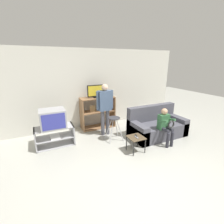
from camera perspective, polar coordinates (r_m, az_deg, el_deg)
ground_plane at (r=3.46m, az=14.31°, el=-22.82°), size 18.00×18.00×0.00m
wall_back at (r=5.61m, az=-6.38°, el=8.09°), size 6.40×0.06×2.60m
tv_stand at (r=4.68m, az=-19.44°, el=-8.09°), size 0.99×0.47×0.54m
television_main at (r=4.48m, az=-20.16°, el=-2.20°), size 0.64×0.53×0.49m
media_shelf at (r=5.52m, az=-5.06°, el=-0.11°), size 1.14×0.45×1.06m
television_flat at (r=5.32m, az=-5.32°, el=7.15°), size 0.64×0.20×0.41m
folding_stool at (r=4.60m, az=0.74°, el=-3.63°), size 0.46×0.37×0.69m
snack_table at (r=4.16m, az=8.40°, el=-9.40°), size 0.39×0.39×0.40m
remote_control_black at (r=4.17m, az=8.45°, el=-8.29°), size 0.08×0.15×0.02m
remote_control_white at (r=4.10m, az=8.61°, el=-8.78°), size 0.04×0.14×0.02m
couch at (r=5.18m, az=15.36°, el=-4.85°), size 1.69×0.88×0.89m
person_standing_adult at (r=4.84m, az=-2.50°, el=2.48°), size 0.53×0.20×1.58m
person_seated_child at (r=4.62m, az=18.23°, el=-3.93°), size 0.33×0.43×1.00m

